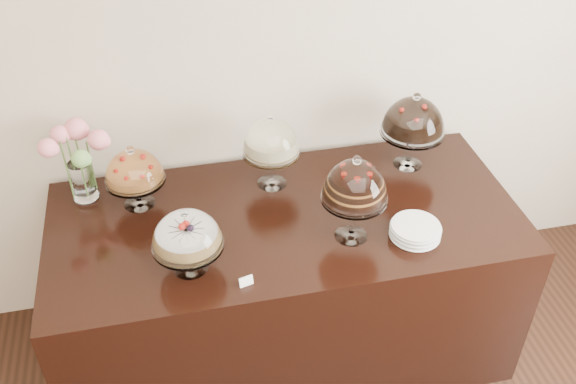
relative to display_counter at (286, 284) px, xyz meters
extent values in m
cube|color=#C3B59D|center=(0.07, 0.55, 1.05)|extent=(5.00, 0.04, 3.00)
cube|color=black|center=(0.00, 0.00, 0.00)|extent=(2.20, 1.00, 0.90)
cone|color=white|center=(-0.47, -0.25, 0.46)|extent=(0.15, 0.15, 0.02)
cylinder|color=white|center=(-0.47, -0.25, 0.53)|extent=(0.03, 0.03, 0.10)
cylinder|color=white|center=(-0.47, -0.25, 0.58)|extent=(0.30, 0.30, 0.01)
cylinder|color=#AD884D|center=(-0.47, -0.25, 0.62)|extent=(0.23, 0.23, 0.06)
sphere|color=red|center=(-0.40, -0.23, 0.65)|extent=(0.02, 0.02, 0.02)
sphere|color=red|center=(-0.51, -0.20, 0.65)|extent=(0.02, 0.02, 0.02)
sphere|color=red|center=(-0.48, -0.31, 0.65)|extent=(0.02, 0.02, 0.02)
sphere|color=white|center=(-0.47, -0.25, 0.75)|extent=(0.04, 0.04, 0.04)
cone|color=white|center=(0.26, -0.20, 0.46)|extent=(0.15, 0.15, 0.02)
cylinder|color=white|center=(0.26, -0.20, 0.57)|extent=(0.03, 0.03, 0.19)
cylinder|color=white|center=(0.26, -0.20, 0.67)|extent=(0.29, 0.29, 0.01)
cylinder|color=black|center=(0.26, -0.20, 0.73)|extent=(0.21, 0.21, 0.11)
sphere|color=red|center=(0.31, -0.18, 0.80)|extent=(0.02, 0.02, 0.02)
sphere|color=red|center=(0.27, -0.14, 0.80)|extent=(0.02, 0.02, 0.02)
sphere|color=red|center=(0.22, -0.16, 0.80)|extent=(0.02, 0.02, 0.02)
sphere|color=red|center=(0.20, -0.22, 0.80)|extent=(0.02, 0.02, 0.02)
sphere|color=red|center=(0.25, -0.25, 0.80)|extent=(0.02, 0.02, 0.02)
sphere|color=red|center=(0.30, -0.24, 0.80)|extent=(0.02, 0.02, 0.02)
sphere|color=white|center=(0.26, -0.20, 0.86)|extent=(0.04, 0.04, 0.04)
cone|color=white|center=(-0.01, 0.27, 0.46)|extent=(0.15, 0.15, 0.02)
cylinder|color=white|center=(-0.01, 0.27, 0.55)|extent=(0.03, 0.03, 0.15)
cylinder|color=white|center=(-0.01, 0.27, 0.64)|extent=(0.28, 0.28, 0.01)
cylinder|color=#F8EFC0|center=(-0.01, 0.27, 0.67)|extent=(0.23, 0.23, 0.06)
sphere|color=white|center=(-0.01, 0.27, 0.83)|extent=(0.04, 0.04, 0.04)
cone|color=white|center=(0.71, 0.28, 0.46)|extent=(0.15, 0.15, 0.02)
cylinder|color=white|center=(0.71, 0.28, 0.56)|extent=(0.03, 0.03, 0.17)
cylinder|color=white|center=(0.71, 0.28, 0.65)|extent=(0.32, 0.32, 0.01)
cylinder|color=black|center=(0.71, 0.28, 0.69)|extent=(0.25, 0.25, 0.08)
sphere|color=red|center=(0.77, 0.30, 0.74)|extent=(0.02, 0.02, 0.02)
sphere|color=red|center=(0.66, 0.32, 0.74)|extent=(0.02, 0.02, 0.02)
sphere|color=red|center=(0.69, 0.21, 0.74)|extent=(0.02, 0.02, 0.02)
sphere|color=white|center=(0.71, 0.28, 0.85)|extent=(0.04, 0.04, 0.04)
cone|color=white|center=(-0.66, 0.24, 0.46)|extent=(0.15, 0.15, 0.02)
cylinder|color=white|center=(-0.66, 0.24, 0.53)|extent=(0.03, 0.03, 0.11)
cylinder|color=white|center=(-0.66, 0.24, 0.59)|extent=(0.28, 0.28, 0.01)
cylinder|color=#C67D3A|center=(-0.66, 0.24, 0.62)|extent=(0.24, 0.24, 0.04)
sphere|color=red|center=(-0.60, 0.26, 0.65)|extent=(0.02, 0.02, 0.02)
sphere|color=red|center=(-0.65, 0.31, 0.65)|extent=(0.02, 0.02, 0.02)
sphere|color=red|center=(-0.71, 0.29, 0.65)|extent=(0.02, 0.02, 0.02)
sphere|color=red|center=(-0.73, 0.22, 0.65)|extent=(0.02, 0.02, 0.02)
sphere|color=red|center=(-0.68, 0.18, 0.65)|extent=(0.02, 0.02, 0.02)
sphere|color=red|center=(-0.62, 0.20, 0.65)|extent=(0.02, 0.02, 0.02)
sphere|color=white|center=(-0.66, 0.24, 0.76)|extent=(0.04, 0.04, 0.04)
cylinder|color=white|center=(-0.91, 0.35, 0.55)|extent=(0.11, 0.11, 0.20)
cylinder|color=#476B2D|center=(-0.86, 0.35, 0.62)|extent=(0.01, 0.01, 0.27)
sphere|color=pink|center=(-0.80, 0.36, 0.76)|extent=(0.10, 0.10, 0.10)
cylinder|color=#476B2D|center=(-0.91, 0.39, 0.64)|extent=(0.01, 0.01, 0.29)
sphere|color=pink|center=(-0.90, 0.43, 0.78)|extent=(0.11, 0.11, 0.11)
cylinder|color=#476B2D|center=(-0.94, 0.38, 0.64)|extent=(0.01, 0.01, 0.29)
sphere|color=pink|center=(-0.97, 0.40, 0.78)|extent=(0.09, 0.09, 0.09)
cylinder|color=#476B2D|center=(-0.96, 0.30, 0.65)|extent=(0.01, 0.01, 0.32)
sphere|color=pink|center=(-1.01, 0.26, 0.81)|extent=(0.09, 0.09, 0.09)
cylinder|color=#476B2D|center=(-0.90, 0.30, 0.62)|extent=(0.01, 0.01, 0.25)
sphere|color=#669C4B|center=(-0.88, 0.24, 0.74)|extent=(0.08, 0.08, 0.08)
cylinder|color=silver|center=(0.54, -0.26, 0.45)|extent=(0.22, 0.22, 0.01)
cylinder|color=silver|center=(0.54, -0.26, 0.47)|extent=(0.21, 0.21, 0.01)
cylinder|color=silver|center=(0.54, -0.26, 0.48)|extent=(0.22, 0.22, 0.01)
cylinder|color=silver|center=(0.54, -0.26, 0.49)|extent=(0.21, 0.21, 0.01)
cylinder|color=silver|center=(0.54, -0.26, 0.50)|extent=(0.22, 0.22, 0.01)
cylinder|color=silver|center=(0.54, -0.26, 0.51)|extent=(0.21, 0.21, 0.01)
cube|color=white|center=(-0.25, -0.40, 0.47)|extent=(0.06, 0.03, 0.04)
camera|label=1|loc=(-0.48, -2.25, 2.37)|focal=40.00mm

